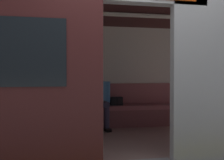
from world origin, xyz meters
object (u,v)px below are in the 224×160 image
at_px(bench_seat, 108,111).
at_px(handbag, 116,101).
at_px(book, 79,105).
at_px(person_seated, 98,95).
at_px(grab_pole_door, 102,76).
at_px(train_car, 115,51).

bearing_deg(bench_seat, handbag, -160.69).
xyz_separation_m(handbag, book, (0.79, -0.01, -0.07)).
xyz_separation_m(bench_seat, handbag, (-0.19, -0.07, 0.19)).
relative_size(person_seated, grab_pole_door, 0.55).
relative_size(handbag, grab_pole_door, 0.12).
height_order(train_car, grab_pole_door, train_car).
bearing_deg(person_seated, grab_pole_door, 84.40).
relative_size(train_car, handbag, 24.62).
bearing_deg(person_seated, handbag, -163.61).
height_order(bench_seat, grab_pole_door, grab_pole_door).
distance_m(handbag, book, 0.80).
xyz_separation_m(person_seated, handbag, (-0.41, -0.12, -0.14)).
height_order(bench_seat, book, book).
distance_m(book, grab_pole_door, 1.92).
bearing_deg(book, train_car, 114.54).
relative_size(person_seated, book, 5.35).
bearing_deg(grab_pole_door, person_seated, -95.60).
height_order(handbag, book, handbag).
bearing_deg(person_seated, train_car, 99.66).
bearing_deg(bench_seat, book, -7.53).
bearing_deg(handbag, grab_pole_door, 72.43).
bearing_deg(grab_pole_door, book, -83.03).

